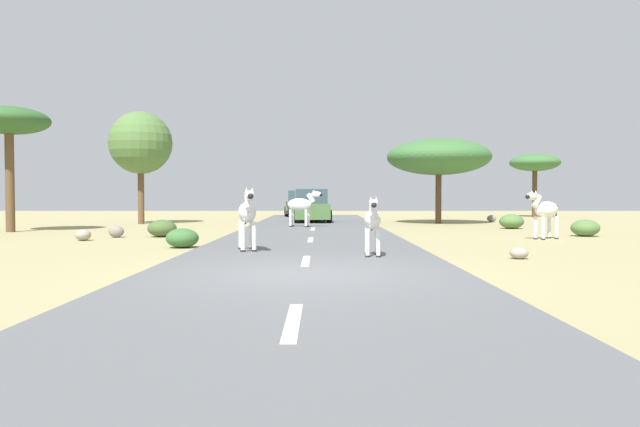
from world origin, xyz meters
TOP-DOWN VIEW (x-y plane):
  - ground_plane at (0.00, 0.00)m, footprint 90.00×90.00m
  - road at (-0.03, 0.00)m, footprint 6.00×64.00m
  - lane_markings at (-0.03, -1.00)m, footprint 0.16×56.00m
  - zebra_0 at (1.49, 2.99)m, footprint 0.43×1.46m
  - zebra_1 at (-0.56, 15.67)m, footprint 1.68×0.88m
  - zebra_2 at (-1.56, 4.31)m, footprint 0.66×1.67m
  - zebra_3 at (7.70, 8.85)m, footprint 1.52×1.17m
  - car_0 at (-1.02, 29.92)m, footprint 2.14×4.40m
  - car_1 at (-0.23, 20.91)m, footprint 2.26×4.45m
  - tree_0 at (-12.02, 12.73)m, footprint 3.09×3.09m
  - tree_2 at (6.40, 19.77)m, footprint 5.33×5.33m
  - tree_3 at (-8.85, 19.35)m, footprint 3.17×3.17m
  - tree_5 at (14.64, 28.68)m, footprint 3.28×3.28m
  - bush_0 at (9.69, 10.26)m, footprint 0.99×0.89m
  - bush_2 at (-5.25, 9.98)m, footprint 1.01×0.91m
  - bush_3 at (8.66, 15.09)m, footprint 1.06×0.95m
  - bush_4 at (-3.54, 5.71)m, footprint 0.91×0.81m
  - rock_0 at (4.82, 2.87)m, footprint 0.42×0.38m
  - rock_1 at (-6.76, 9.70)m, footprint 0.52×0.41m
  - rock_3 at (-7.33, 8.27)m, footprint 0.49×0.48m
  - rock_4 at (9.67, 21.52)m, footprint 0.50×0.44m

SIDE VIEW (x-z plane):
  - ground_plane at x=0.00m, z-range 0.00..0.00m
  - road at x=-0.03m, z-range 0.00..0.05m
  - lane_markings at x=-0.03m, z-range 0.05..0.06m
  - rock_0 at x=4.82m, z-range 0.00..0.27m
  - rock_3 at x=-7.33m, z-range 0.00..0.37m
  - rock_4 at x=9.67m, z-range 0.00..0.39m
  - rock_1 at x=-6.76m, z-range 0.00..0.42m
  - bush_4 at x=-3.54m, z-range 0.00..0.54m
  - bush_0 at x=9.69m, z-range 0.00..0.60m
  - bush_2 at x=-5.25m, z-range 0.00..0.60m
  - bush_3 at x=8.66m, z-range 0.00..0.64m
  - car_0 at x=-1.02m, z-range -0.02..1.72m
  - car_1 at x=-0.23m, z-range -0.02..1.72m
  - zebra_0 at x=1.49m, z-range 0.18..1.55m
  - zebra_3 at x=7.70m, z-range 0.16..1.78m
  - zebra_2 at x=-1.56m, z-range 0.20..1.80m
  - zebra_1 at x=-0.56m, z-range 0.21..1.86m
  - tree_2 at x=6.40m, z-range 1.24..5.62m
  - tree_5 at x=14.64m, z-range 1.49..5.71m
  - tree_3 at x=-8.85m, z-range 1.25..6.97m
  - tree_0 at x=-12.02m, z-range 1.83..6.79m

